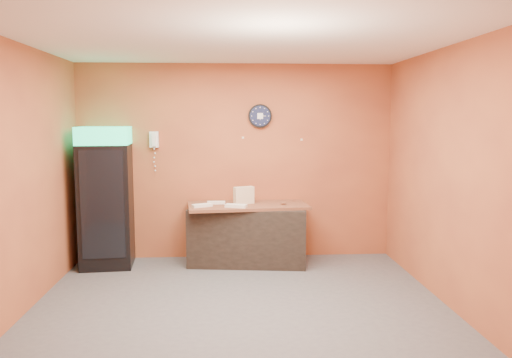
{
  "coord_description": "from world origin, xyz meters",
  "views": [
    {
      "loc": [
        -0.13,
        -5.19,
        2.02
      ],
      "look_at": [
        0.21,
        0.6,
        1.32
      ],
      "focal_mm": 35.0,
      "sensor_mm": 36.0,
      "label": 1
    }
  ],
  "objects": [
    {
      "name": "beverage_cooler",
      "position": [
        -1.79,
        1.61,
        0.94
      ],
      "size": [
        0.72,
        0.73,
        1.91
      ],
      "rotation": [
        0.0,
        0.0,
        0.08
      ],
      "color": "black",
      "rests_on": "floor"
    },
    {
      "name": "kitchen_tool",
      "position": [
        0.23,
        1.84,
        0.88
      ],
      "size": [
        0.07,
        0.07,
        0.07
      ],
      "primitive_type": "cylinder",
      "color": "silver",
      "rests_on": "butcher_paper"
    },
    {
      "name": "butcher_paper",
      "position": [
        0.15,
        1.64,
        0.82
      ],
      "size": [
        1.7,
        0.92,
        0.04
      ],
      "primitive_type": "cube",
      "rotation": [
        0.0,
        0.0,
        0.1
      ],
      "color": "brown",
      "rests_on": "prep_counter"
    },
    {
      "name": "wrapped_sandwich_mid",
      "position": [
        -0.01,
        1.39,
        0.86
      ],
      "size": [
        0.31,
        0.2,
        0.04
      ],
      "primitive_type": "cube",
      "rotation": [
        0.0,
        0.0,
        -0.35
      ],
      "color": "silver",
      "rests_on": "butcher_paper"
    },
    {
      "name": "ceiling",
      "position": [
        0.0,
        0.0,
        2.8
      ],
      "size": [
        4.5,
        4.0,
        0.02
      ],
      "primitive_type": "cube",
      "color": "white",
      "rests_on": "back_wall"
    },
    {
      "name": "wall_clock",
      "position": [
        0.34,
        1.97,
        2.06
      ],
      "size": [
        0.34,
        0.06,
        0.34
      ],
      "color": "black",
      "rests_on": "back_wall"
    },
    {
      "name": "wrapped_sandwich_left",
      "position": [
        -0.47,
        1.45,
        0.86
      ],
      "size": [
        0.28,
        0.21,
        0.04
      ],
      "primitive_type": "cube",
      "rotation": [
        0.0,
        0.0,
        0.46
      ],
      "color": "silver",
      "rests_on": "butcher_paper"
    },
    {
      "name": "left_wall",
      "position": [
        -2.25,
        0.0,
        1.4
      ],
      "size": [
        0.02,
        4.0,
        2.8
      ],
      "primitive_type": "cube",
      "color": "#B75E33",
      "rests_on": "floor"
    },
    {
      "name": "back_wall",
      "position": [
        0.0,
        2.0,
        1.4
      ],
      "size": [
        4.5,
        0.02,
        2.8
      ],
      "primitive_type": "cube",
      "color": "#B75E33",
      "rests_on": "floor"
    },
    {
      "name": "floor",
      "position": [
        0.0,
        0.0,
        0.0
      ],
      "size": [
        4.5,
        4.5,
        0.0
      ],
      "primitive_type": "plane",
      "color": "#47474C",
      "rests_on": "ground"
    },
    {
      "name": "wrapped_sandwich_right",
      "position": [
        -0.29,
        1.68,
        0.86
      ],
      "size": [
        0.25,
        0.1,
        0.04
      ],
      "primitive_type": "cube",
      "rotation": [
        0.0,
        0.0,
        0.01
      ],
      "color": "silver",
      "rests_on": "butcher_paper"
    },
    {
      "name": "right_wall",
      "position": [
        2.25,
        0.0,
        1.4
      ],
      "size": [
        0.02,
        4.0,
        2.8
      ],
      "primitive_type": "cube",
      "color": "#B75E33",
      "rests_on": "floor"
    },
    {
      "name": "wall_phone",
      "position": [
        -1.16,
        1.95,
        1.73
      ],
      "size": [
        0.12,
        0.11,
        0.23
      ],
      "color": "white",
      "rests_on": "back_wall"
    },
    {
      "name": "prep_counter",
      "position": [
        0.15,
        1.64,
        0.4
      ],
      "size": [
        1.68,
        0.9,
        0.8
      ],
      "primitive_type": "cube",
      "rotation": [
        0.0,
        0.0,
        -0.12
      ],
      "color": "black",
      "rests_on": "floor"
    },
    {
      "name": "sub_roll_stack",
      "position": [
        0.1,
        1.66,
        0.96
      ],
      "size": [
        0.3,
        0.2,
        0.24
      ],
      "rotation": [
        0.0,
        0.0,
        0.4
      ],
      "color": "beige",
      "rests_on": "butcher_paper"
    }
  ]
}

